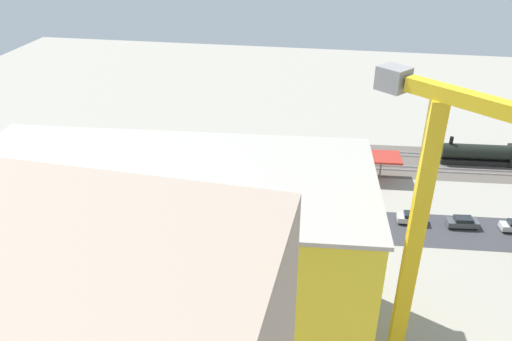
{
  "coord_description": "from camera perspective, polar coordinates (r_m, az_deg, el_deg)",
  "views": [
    {
      "loc": [
        -6.17,
        67.22,
        43.82
      ],
      "look_at": [
        4.79,
        2.09,
        8.15
      ],
      "focal_mm": 34.9,
      "sensor_mm": 36.0,
      "label": 1
    }
  ],
  "objects": [
    {
      "name": "construction_roof_slab",
      "position": [
        49.25,
        -10.81,
        -0.44
      ],
      "size": [
        42.98,
        22.65,
        0.4
      ],
      "primitive_type": "cube",
      "rotation": [
        0.0,
        0.0,
        0.07
      ],
      "color": "#ADA89E",
      "rests_on": "construction_building"
    },
    {
      "name": "tower_crane",
      "position": [
        45.2,
        21.53,
        -6.33
      ],
      "size": [
        24.47,
        20.61,
        31.86
      ],
      "color": "gray",
      "rests_on": "ground"
    },
    {
      "name": "construction_building",
      "position": [
        54.91,
        -9.83,
        -9.95
      ],
      "size": [
        42.34,
        22.01,
        20.3
      ],
      "primitive_type": "cube",
      "rotation": [
        0.0,
        0.0,
        0.07
      ],
      "color": "yellow",
      "rests_on": "ground"
    },
    {
      "name": "rail_bed",
      "position": [
        97.57,
        4.91,
        1.57
      ],
      "size": [
        128.49,
        22.65,
        0.01
      ],
      "primitive_type": "cube",
      "rotation": [
        0.0,
        0.0,
        0.07
      ],
      "color": "#5B544C",
      "rests_on": "ground"
    },
    {
      "name": "parked_car_4",
      "position": [
        80.41,
        5.82,
        -4.18
      ],
      "size": [
        4.8,
        1.88,
        1.7
      ],
      "color": "black",
      "rests_on": "ground"
    },
    {
      "name": "box_truck_0",
      "position": [
        72.15,
        -5.88,
        -7.49
      ],
      "size": [
        8.98,
        3.55,
        3.58
      ],
      "color": "black",
      "rests_on": "ground"
    },
    {
      "name": "parked_car_1",
      "position": [
        82.52,
        22.58,
        -5.54
      ],
      "size": [
        4.87,
        2.35,
        1.72
      ],
      "color": "black",
      "rests_on": "ground"
    },
    {
      "name": "street_tree_1",
      "position": [
        81.33,
        -21.69,
        -1.98
      ],
      "size": [
        4.42,
        4.42,
        7.72
      ],
      "color": "brown",
      "rests_on": "ground"
    },
    {
      "name": "street_asphalt",
      "position": [
        77.88,
        3.37,
        -5.93
      ],
      "size": [
        128.15,
        17.59,
        0.01
      ],
      "primitive_type": "cube",
      "rotation": [
        0.0,
        0.0,
        0.07
      ],
      "color": "#38383D",
      "rests_on": "ground"
    },
    {
      "name": "street_tree_0",
      "position": [
        70.82,
        3.08,
        -4.32
      ],
      "size": [
        5.42,
        5.42,
        8.35
      ],
      "color": "brown",
      "rests_on": "ground"
    },
    {
      "name": "parked_car_3",
      "position": [
        80.66,
        11.72,
        -4.54
      ],
      "size": [
        4.86,
        2.33,
        1.8
      ],
      "color": "black",
      "rests_on": "ground"
    },
    {
      "name": "parked_car_5",
      "position": [
        80.97,
        -0.01,
        -3.77
      ],
      "size": [
        4.89,
        2.18,
        1.71
      ],
      "color": "black",
      "rests_on": "ground"
    },
    {
      "name": "parked_car_2",
      "position": [
        80.88,
        17.43,
        -5.27
      ],
      "size": [
        4.51,
        1.99,
        1.75
      ],
      "color": "black",
      "rests_on": "ground"
    },
    {
      "name": "traffic_light",
      "position": [
        79.49,
        1.36,
        -1.41
      ],
      "size": [
        0.5,
        0.36,
        6.56
      ],
      "color": "#333333",
      "rests_on": "ground"
    },
    {
      "name": "locomotive",
      "position": [
        103.37,
        24.78,
        1.68
      ],
      "size": [
        16.3,
        3.94,
        5.24
      ],
      "color": "black",
      "rests_on": "ground"
    },
    {
      "name": "track_rails",
      "position": [
        97.49,
        4.91,
        1.67
      ],
      "size": [
        127.55,
        16.25,
        0.12
      ],
      "color": "#9E9EA8",
      "rests_on": "ground"
    },
    {
      "name": "ground_plane",
      "position": [
        80.48,
        3.62,
        -4.68
      ],
      "size": [
        204.53,
        204.53,
        0.0
      ],
      "primitive_type": "plane",
      "color": "#9E998C",
      "rests_on": "ground"
    },
    {
      "name": "platform_canopy_near",
      "position": [
        90.6,
        -4.35,
        2.35
      ],
      "size": [
        65.31,
        9.43,
        4.43
      ],
      "color": "#A82D23",
      "rests_on": "ground"
    },
    {
      "name": "box_truck_1",
      "position": [
        71.79,
        -6.54,
        -7.88
      ],
      "size": [
        9.21,
        3.07,
        3.16
      ],
      "color": "black",
      "rests_on": "ground"
    }
  ]
}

